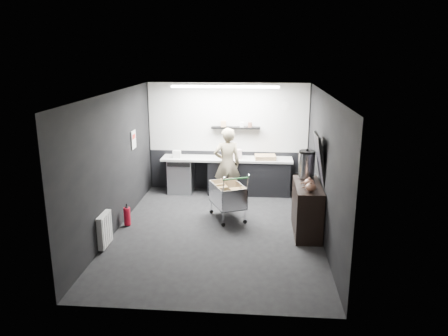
{
  "coord_description": "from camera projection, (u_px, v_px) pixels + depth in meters",
  "views": [
    {
      "loc": [
        0.8,
        -7.94,
        3.46
      ],
      "look_at": [
        0.1,
        0.4,
        1.19
      ],
      "focal_mm": 35.0,
      "sensor_mm": 36.0,
      "label": 1
    }
  ],
  "objects": [
    {
      "name": "pink_tub",
      "position": [
        237.0,
        154.0,
        10.65
      ],
      "size": [
        0.22,
        0.22,
        0.22
      ],
      "primitive_type": "cylinder",
      "color": "white",
      "rests_on": "prep_counter"
    },
    {
      "name": "poster_red_band",
      "position": [
        134.0,
        137.0,
        9.6
      ],
      "size": [
        0.02,
        0.22,
        0.1
      ],
      "primitive_type": "cube",
      "color": "red",
      "rests_on": "poster"
    },
    {
      "name": "floor",
      "position": [
        217.0,
        231.0,
        8.61
      ],
      "size": [
        5.5,
        5.5,
        0.0
      ],
      "primitive_type": "plane",
      "color": "black",
      "rests_on": "ground"
    },
    {
      "name": "prep_counter",
      "position": [
        232.0,
        175.0,
        10.81
      ],
      "size": [
        3.2,
        0.61,
        0.9
      ],
      "color": "black",
      "rests_on": "floor"
    },
    {
      "name": "ceiling_strip",
      "position": [
        225.0,
        87.0,
        9.69
      ],
      "size": [
        2.4,
        0.2,
        0.04
      ],
      "primitive_type": "cube",
      "color": "white",
      "rests_on": "ceiling"
    },
    {
      "name": "dado_panel",
      "position": [
        228.0,
        170.0,
        11.11
      ],
      "size": [
        3.95,
        0.02,
        1.0
      ],
      "primitive_type": "cube",
      "color": "black",
      "rests_on": "wall_back"
    },
    {
      "name": "wall_clock",
      "position": [
        286.0,
        106.0,
        10.55
      ],
      "size": [
        0.2,
        0.03,
        0.2
      ],
      "primitive_type": "cylinder",
      "rotation": [
        1.57,
        0.0,
        0.0
      ],
      "color": "silver",
      "rests_on": "wall_back"
    },
    {
      "name": "poster",
      "position": [
        134.0,
        140.0,
        9.61
      ],
      "size": [
        0.02,
        0.3,
        0.4
      ],
      "primitive_type": "cube",
      "color": "silver",
      "rests_on": "wall_left"
    },
    {
      "name": "fire_extinguisher",
      "position": [
        127.0,
        216.0,
        8.83
      ],
      "size": [
        0.14,
        0.14,
        0.45
      ],
      "color": "#B50C20",
      "rests_on": "floor"
    },
    {
      "name": "white_container",
      "position": [
        177.0,
        154.0,
        10.73
      ],
      "size": [
        0.21,
        0.17,
        0.17
      ],
      "primitive_type": "cube",
      "rotation": [
        0.0,
        0.0,
        0.09
      ],
      "color": "silver",
      "rests_on": "prep_counter"
    },
    {
      "name": "cardboard_box",
      "position": [
        265.0,
        157.0,
        10.57
      ],
      "size": [
        0.52,
        0.41,
        0.1
      ],
      "primitive_type": "cube",
      "rotation": [
        0.0,
        0.0,
        0.08
      ],
      "color": "tan",
      "rests_on": "prep_counter"
    },
    {
      "name": "shopping_cart",
      "position": [
        228.0,
        196.0,
        9.16
      ],
      "size": [
        0.91,
        1.15,
        1.03
      ],
      "color": "silver",
      "rests_on": "floor"
    },
    {
      "name": "wall_back",
      "position": [
        228.0,
        137.0,
        10.9
      ],
      "size": [
        5.5,
        0.0,
        5.5
      ],
      "primitive_type": "plane",
      "rotation": [
        1.57,
        0.0,
        0.0
      ],
      "color": "black",
      "rests_on": "floor"
    },
    {
      "name": "floating_shelf",
      "position": [
        236.0,
        128.0,
        10.69
      ],
      "size": [
        1.2,
        0.22,
        0.04
      ],
      "primitive_type": "cube",
      "color": "black",
      "rests_on": "wall_back"
    },
    {
      "name": "wall_front",
      "position": [
        196.0,
        220.0,
        5.61
      ],
      "size": [
        5.5,
        0.0,
        5.5
      ],
      "primitive_type": "plane",
      "rotation": [
        -1.57,
        0.0,
        0.0
      ],
      "color": "black",
      "rests_on": "floor"
    },
    {
      "name": "wall_left",
      "position": [
        114.0,
        163.0,
        8.42
      ],
      "size": [
        0.0,
        5.5,
        5.5
      ],
      "primitive_type": "plane",
      "rotation": [
        1.57,
        0.0,
        1.57
      ],
      "color": "black",
      "rests_on": "floor"
    },
    {
      "name": "sideboard",
      "position": [
        308.0,
        202.0,
        8.45
      ],
      "size": [
        0.56,
        1.3,
        1.95
      ],
      "color": "black",
      "rests_on": "floor"
    },
    {
      "name": "ceiling",
      "position": [
        217.0,
        93.0,
        7.9
      ],
      "size": [
        5.5,
        5.5,
        0.0
      ],
      "primitive_type": "plane",
      "rotation": [
        3.14,
        0.0,
        0.0
      ],
      "color": "white",
      "rests_on": "wall_back"
    },
    {
      "name": "kitchen_wall_panel",
      "position": [
        228.0,
        118.0,
        10.75
      ],
      "size": [
        3.95,
        0.02,
        1.7
      ],
      "primitive_type": "cube",
      "color": "silver",
      "rests_on": "wall_back"
    },
    {
      "name": "wall_right",
      "position": [
        324.0,
        168.0,
        8.1
      ],
      "size": [
        0.0,
        5.5,
        5.5
      ],
      "primitive_type": "plane",
      "rotation": [
        1.57,
        0.0,
        -1.57
      ],
      "color": "black",
      "rests_on": "floor"
    },
    {
      "name": "radiator",
      "position": [
        105.0,
        230.0,
        7.81
      ],
      "size": [
        0.1,
        0.5,
        0.6
      ],
      "primitive_type": "cube",
      "color": "silver",
      "rests_on": "wall_left"
    },
    {
      "name": "person",
      "position": [
        227.0,
        164.0,
        10.28
      ],
      "size": [
        0.71,
        0.56,
        1.73
      ],
      "primitive_type": "imported",
      "rotation": [
        0.0,
        0.0,
        3.39
      ],
      "color": "beige",
      "rests_on": "floor"
    }
  ]
}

